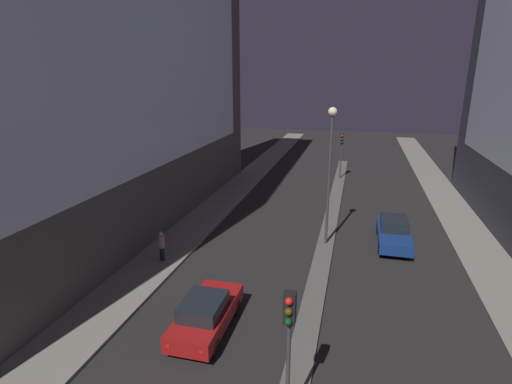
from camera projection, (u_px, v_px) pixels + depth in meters
building_left at (110, 14)px, 22.93m from camera, size 6.01×32.26×26.03m
median_strip at (331, 219)px, 27.62m from camera, size 0.97×39.00×0.13m
traffic_light_near at (289, 330)px, 10.54m from camera, size 0.32×0.42×4.23m
traffic_light_mid at (342, 146)px, 37.21m from camera, size 0.32×0.42×4.23m
street_lamp at (330, 156)px, 22.06m from camera, size 0.49×0.49×7.90m
car_left_lane at (206, 314)px, 15.55m from camera, size 1.76×4.28×1.53m
car_right_lane at (394, 232)px, 23.57m from camera, size 1.78×4.76×1.51m
pedestrian_on_left_sidewalk at (162, 245)px, 21.17m from camera, size 0.34×0.34×1.63m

